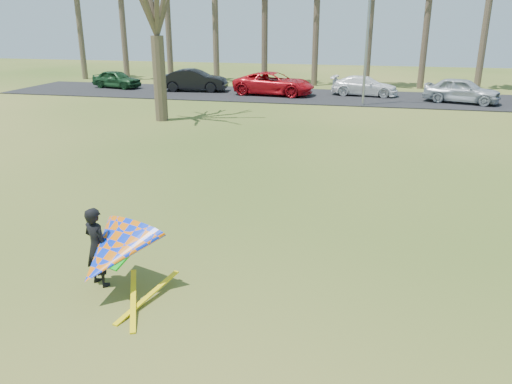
% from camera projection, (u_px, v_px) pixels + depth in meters
% --- Properties ---
extents(ground, '(100.00, 100.00, 0.00)m').
position_uv_depth(ground, '(234.00, 273.00, 10.35)').
color(ground, '#224D11').
rests_on(ground, ground).
extents(parking_strip, '(46.00, 7.00, 0.06)m').
position_uv_depth(parking_strip, '(333.00, 97.00, 33.34)').
color(parking_strip, black).
rests_on(parking_strip, ground).
extents(streetlight, '(2.28, 0.18, 8.00)m').
position_uv_depth(streetlight, '(371.00, 28.00, 28.66)').
color(streetlight, gray).
rests_on(streetlight, ground).
extents(car_0, '(4.02, 2.28, 1.29)m').
position_uv_depth(car_0, '(117.00, 79.00, 37.27)').
color(car_0, '#194020').
rests_on(car_0, parking_strip).
extents(car_1, '(4.80, 2.11, 1.53)m').
position_uv_depth(car_1, '(194.00, 80.00, 35.56)').
color(car_1, black).
rests_on(car_1, parking_strip).
extents(car_2, '(5.70, 3.11, 1.51)m').
position_uv_depth(car_2, '(274.00, 83.00, 33.85)').
color(car_2, red).
rests_on(car_2, parking_strip).
extents(car_3, '(4.58, 2.29, 1.28)m').
position_uv_depth(car_3, '(365.00, 86.00, 33.58)').
color(car_3, white).
rests_on(car_3, parking_strip).
extents(car_4, '(4.80, 3.07, 1.52)m').
position_uv_depth(car_4, '(462.00, 90.00, 30.61)').
color(car_4, '#AAB1B8').
rests_on(car_4, parking_strip).
extents(kite_flyer, '(2.13, 2.39, 2.02)m').
position_uv_depth(kite_flyer, '(110.00, 252.00, 9.35)').
color(kite_flyer, black).
rests_on(kite_flyer, ground).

